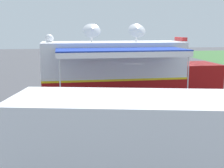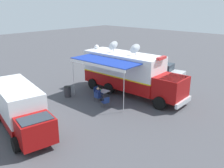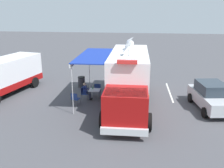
% 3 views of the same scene
% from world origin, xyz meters
% --- Properties ---
extents(ground_plane, '(100.00, 100.00, 0.00)m').
position_xyz_m(ground_plane, '(0.00, 0.00, 0.00)').
color(ground_plane, '#47474C').
extents(lot_stripe, '(0.24, 4.80, 0.01)m').
position_xyz_m(lot_stripe, '(-3.09, -2.36, 0.00)').
color(lot_stripe, silver).
rests_on(lot_stripe, ground).
extents(command_truck, '(5.04, 9.55, 4.53)m').
position_xyz_m(command_truck, '(0.02, 0.75, 1.95)').
color(command_truck, '#9E0F0F').
rests_on(command_truck, ground).
extents(folding_table, '(0.82, 0.82, 0.73)m').
position_xyz_m(folding_table, '(2.48, 0.01, 0.67)').
color(folding_table, silver).
rests_on(folding_table, ground).
extents(water_bottle, '(0.07, 0.07, 0.22)m').
position_xyz_m(water_bottle, '(2.64, -0.16, 0.83)').
color(water_bottle, '#3F9959').
rests_on(water_bottle, folding_table).
extents(folding_chair_at_table, '(0.49, 0.49, 0.87)m').
position_xyz_m(folding_chair_at_table, '(3.27, 0.08, 0.51)').
color(folding_chair_at_table, navy).
rests_on(folding_chair_at_table, ground).
extents(folding_chair_beside_table, '(0.49, 0.49, 0.87)m').
position_xyz_m(folding_chair_beside_table, '(2.44, -0.84, 0.51)').
color(folding_chair_beside_table, navy).
rests_on(folding_chair_beside_table, ground).
extents(folding_chair_spare_by_truck, '(0.59, 0.59, 0.87)m').
position_xyz_m(folding_chair_spare_by_truck, '(3.58, 1.31, 0.51)').
color(folding_chair_spare_by_truck, navy).
rests_on(folding_chair_spare_by_truck, ground).
extents(seated_responder, '(0.67, 0.56, 1.25)m').
position_xyz_m(seated_responder, '(3.09, 0.07, 0.65)').
color(seated_responder, navy).
rests_on(seated_responder, ground).
extents(trash_bin, '(0.57, 0.57, 0.91)m').
position_xyz_m(trash_bin, '(4.11, -2.67, 0.46)').
color(trash_bin, '#2D2D33').
rests_on(trash_bin, ground).
extents(support_truck, '(3.43, 7.08, 2.70)m').
position_xyz_m(support_truck, '(9.44, -0.50, 1.39)').
color(support_truck, white).
rests_on(support_truck, ground).
extents(car_behind_truck, '(2.51, 4.43, 1.76)m').
position_xyz_m(car_behind_truck, '(-5.43, 0.83, 0.88)').
color(car_behind_truck, '#B2B5BA').
rests_on(car_behind_truck, ground).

